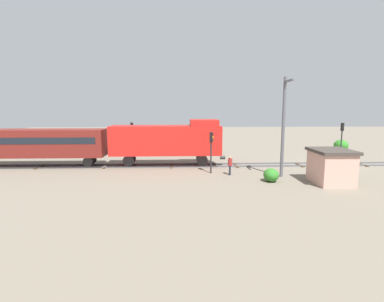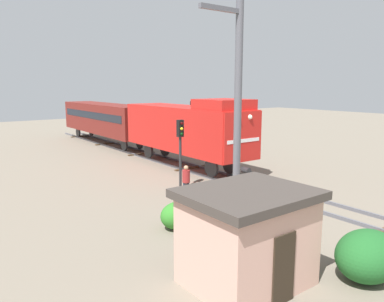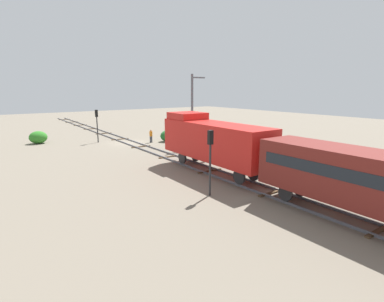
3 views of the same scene
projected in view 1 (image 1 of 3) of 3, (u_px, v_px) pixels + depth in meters
The scene contains 14 objects.
ground_plane at pixel (330, 165), 31.37m from camera, with size 119.74×119.74×0.00m, color #756B5B.
railway_track at pixel (330, 164), 31.36m from camera, with size 2.40×79.83×0.16m.
locomotive at pixel (168, 139), 30.33m from camera, with size 2.90×11.60×4.60m.
passenger_car_leading at pixel (34, 142), 29.87m from camera, with size 2.84×14.00×3.66m.
traffic_signal_near at pixel (342, 134), 34.21m from camera, with size 0.32×0.34×4.23m.
traffic_signal_mid at pixel (211, 145), 27.14m from camera, with size 0.32×0.34×3.77m.
traffic_signal_far at pixel (132, 134), 33.70m from camera, with size 0.32×0.34×4.30m.
worker_near_track at pixel (330, 160), 28.81m from camera, with size 0.38×0.38×1.70m.
worker_by_signal at pixel (230, 164), 26.65m from camera, with size 0.38×0.38×1.70m.
catenary_mast at pixel (284, 125), 25.45m from camera, with size 1.94×0.28×8.53m.
relay_hut at pixel (331, 166), 23.61m from camera, with size 3.50×2.90×2.74m.
bush_near at pixel (271, 175), 24.35m from camera, with size 1.48×1.21×1.08m, color #2F7926.
bush_mid at pixel (336, 167), 26.63m from camera, with size 2.05×1.68×1.49m, color #1F5D26.
bush_far at pixel (341, 145), 41.08m from camera, with size 2.18×1.78×1.58m, color #307C26.
Camera 1 is at (-30.25, 15.67, 6.05)m, focal length 28.00 mm.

